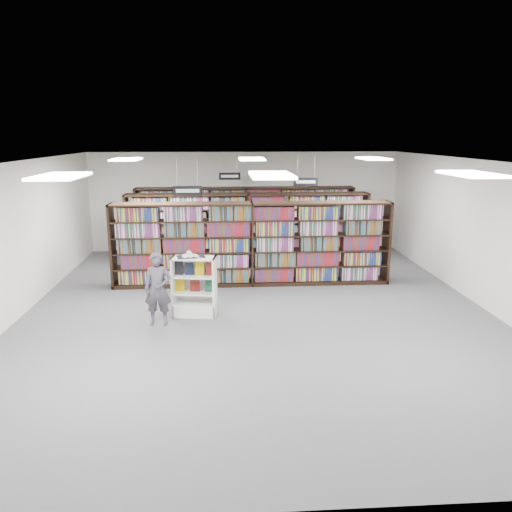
{
  "coord_description": "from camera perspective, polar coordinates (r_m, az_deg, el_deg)",
  "views": [
    {
      "loc": [
        -0.7,
        -10.28,
        3.73
      ],
      "look_at": [
        0.01,
        0.5,
        1.1
      ],
      "focal_mm": 35.0,
      "sensor_mm": 36.0,
      "label": 1
    }
  ],
  "objects": [
    {
      "name": "troffer_back_right",
      "position": [
        12.84,
        13.24,
        10.78
      ],
      "size": [
        0.6,
        1.2,
        0.04
      ],
      "primitive_type": "cube",
      "color": "white",
      "rests_on": "ceiling"
    },
    {
      "name": "wall_back",
      "position": [
        16.43,
        -1.28,
        6.23
      ],
      "size": [
        10.0,
        0.1,
        3.2
      ],
      "primitive_type": "cube",
      "color": "white",
      "rests_on": "ground"
    },
    {
      "name": "troffer_front_right",
      "position": [
        8.19,
        23.41,
        8.58
      ],
      "size": [
        0.6,
        1.2,
        0.04
      ],
      "primitive_type": "cube",
      "color": "white",
      "rests_on": "ceiling"
    },
    {
      "name": "troffer_back_center",
      "position": [
        12.31,
        -0.5,
        11.03
      ],
      "size": [
        0.6,
        1.2,
        0.04
      ],
      "primitive_type": "cube",
      "color": "white",
      "rests_on": "ceiling"
    },
    {
      "name": "aisle_sign_left",
      "position": [
        11.37,
        -7.83,
        7.5
      ],
      "size": [
        0.65,
        0.02,
        0.8
      ],
      "color": "#B2B2B7",
      "rests_on": "ceiling"
    },
    {
      "name": "troffer_front_left",
      "position": [
        7.66,
        -21.47,
        8.48
      ],
      "size": [
        0.6,
        1.2,
        0.04
      ],
      "primitive_type": "cube",
      "color": "white",
      "rests_on": "ceiling"
    },
    {
      "name": "floor",
      "position": [
        10.96,
        0.14,
        -6.22
      ],
      "size": [
        12.0,
        12.0,
        0.0
      ],
      "primitive_type": "plane",
      "color": "#4E4E53",
      "rests_on": "ground"
    },
    {
      "name": "troffer_back_left",
      "position": [
        12.51,
        -14.6,
        10.64
      ],
      "size": [
        0.6,
        1.2,
        0.04
      ],
      "primitive_type": "cube",
      "color": "white",
      "rests_on": "ceiling"
    },
    {
      "name": "shopper",
      "position": [
        10.12,
        -11.15,
        -3.73
      ],
      "size": [
        0.56,
        0.39,
        1.49
      ],
      "primitive_type": "imported",
      "rotation": [
        0.0,
        0.0,
        -0.06
      ],
      "color": "#4A454E",
      "rests_on": "floor"
    },
    {
      "name": "aisle_sign_center",
      "position": [
        15.33,
        -3.03,
        9.18
      ],
      "size": [
        0.65,
        0.02,
        0.8
      ],
      "color": "#B2B2B7",
      "rests_on": "ceiling"
    },
    {
      "name": "wall_right",
      "position": [
        11.95,
        24.84,
        2.13
      ],
      "size": [
        0.1,
        12.0,
        3.2
      ],
      "primitive_type": "cube",
      "color": "white",
      "rests_on": "ground"
    },
    {
      "name": "bookshelf_row_mid",
      "position": [
        14.55,
        -0.93,
        3.06
      ],
      "size": [
        7.0,
        0.6,
        2.1
      ],
      "color": "black",
      "rests_on": "floor"
    },
    {
      "name": "wall_left",
      "position": [
        11.35,
        -25.95,
        1.47
      ],
      "size": [
        0.1,
        12.0,
        3.2
      ],
      "primitive_type": "cube",
      "color": "white",
      "rests_on": "ground"
    },
    {
      "name": "bookshelf_row_far",
      "position": [
        16.22,
        -1.23,
        4.17
      ],
      "size": [
        7.0,
        0.6,
        2.1
      ],
      "color": "black",
      "rests_on": "floor"
    },
    {
      "name": "bookshelf_row_near",
      "position": [
        12.59,
        -0.48,
        1.39
      ],
      "size": [
        7.0,
        0.6,
        2.1
      ],
      "color": "black",
      "rests_on": "floor"
    },
    {
      "name": "endcap_display",
      "position": [
        10.65,
        -6.99,
        -4.42
      ],
      "size": [
        0.96,
        0.57,
        1.27
      ],
      "rotation": [
        0.0,
        0.0,
        -0.13
      ],
      "color": "white",
      "rests_on": "floor"
    },
    {
      "name": "ceiling",
      "position": [
        10.32,
        0.15,
        10.74
      ],
      "size": [
        10.0,
        12.0,
        0.1
      ],
      "primitive_type": "cube",
      "color": "white",
      "rests_on": "wall_back"
    },
    {
      "name": "open_book",
      "position": [
        10.42,
        -7.51,
        0.08
      ],
      "size": [
        0.62,
        0.44,
        0.13
      ],
      "rotation": [
        0.0,
        0.0,
        0.21
      ],
      "color": "black",
      "rests_on": "endcap_display"
    },
    {
      "name": "aisle_sign_right",
      "position": [
        13.51,
        5.7,
        8.53
      ],
      "size": [
        0.65,
        0.02,
        0.8
      ],
      "color": "#B2B2B7",
      "rests_on": "ceiling"
    },
    {
      "name": "troffer_front_center",
      "position": [
        7.34,
        1.76,
        9.22
      ],
      "size": [
        0.6,
        1.2,
        0.04
      ],
      "primitive_type": "cube",
      "color": "white",
      "rests_on": "ceiling"
    },
    {
      "name": "wall_front",
      "position": [
        4.83,
        5.08,
        -12.53
      ],
      "size": [
        10.0,
        0.1,
        3.2
      ],
      "primitive_type": "cube",
      "color": "white",
      "rests_on": "ground"
    }
  ]
}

